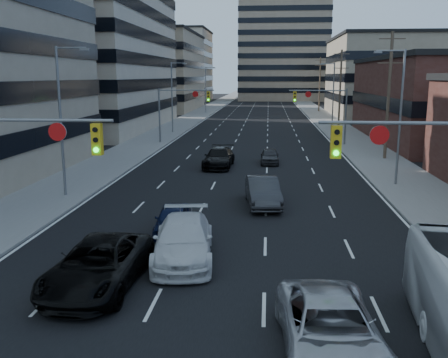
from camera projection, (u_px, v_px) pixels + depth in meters
name	position (u px, v px, depth m)	size (l,w,h in m)	color
road_surface	(262.00, 103.00, 137.04)	(18.00, 300.00, 0.02)	black
sidewalk_left	(220.00, 102.00, 138.02)	(5.00, 300.00, 0.15)	slate
sidewalk_right	(304.00, 103.00, 136.04)	(5.00, 300.00, 0.15)	slate
office_left_mid	(59.00, 26.00, 68.24)	(26.00, 34.00, 28.00)	#ADA089
office_left_far	(150.00, 73.00, 108.22)	(20.00, 30.00, 16.00)	gray
office_right_far	(394.00, 78.00, 92.51)	(22.00, 28.00, 14.00)	gray
apartment_tower	(284.00, 2.00, 150.15)	(26.00, 26.00, 58.00)	gray
bg_block_left	(168.00, 67.00, 147.17)	(24.00, 24.00, 20.00)	#ADA089
bg_block_right	(382.00, 81.00, 133.07)	(22.00, 22.00, 12.00)	gray
signal_near_left	(7.00, 161.00, 17.80)	(6.59, 0.33, 6.00)	slate
signal_near_right	(437.00, 168.00, 16.52)	(6.59, 0.33, 6.00)	slate
signal_far_left	(180.00, 104.00, 53.92)	(6.09, 0.33, 6.00)	slate
signal_far_right	(324.00, 105.00, 52.60)	(6.09, 0.33, 6.00)	slate
utility_pole_block	(389.00, 94.00, 43.13)	(2.20, 0.28, 11.00)	#4C3D2D
utility_pole_midblock	(340.00, 87.00, 72.40)	(2.20, 0.28, 11.00)	#4C3D2D
utility_pole_distant	(320.00, 83.00, 101.66)	(2.20, 0.28, 11.00)	#4C3D2D
streetlight_left_near	(63.00, 115.00, 29.61)	(2.03, 0.22, 9.00)	slate
streetlight_left_mid	(173.00, 94.00, 63.75)	(2.03, 0.22, 9.00)	slate
streetlight_left_far	(206.00, 88.00, 97.89)	(2.03, 0.22, 9.00)	slate
streetlight_right_near	(398.00, 111.00, 32.71)	(2.03, 0.22, 9.00)	slate
streetlight_right_far	(332.00, 93.00, 66.85)	(2.03, 0.22, 9.00)	slate
black_pickup	(98.00, 265.00, 17.46)	(2.73, 5.91, 1.64)	black
white_van	(183.00, 240.00, 20.10)	(2.33, 5.72, 1.66)	silver
silver_suv	(330.00, 330.00, 13.11)	(2.57, 5.57, 1.55)	#AEAFB3
sedan_blue	(173.00, 219.00, 23.61)	(1.59, 3.95, 1.35)	black
sedan_grey_center	(263.00, 192.00, 28.51)	(1.72, 4.94, 1.63)	#2E2E30
sedan_black_far	(219.00, 158.00, 40.55)	(2.21, 5.42, 1.57)	black
sedan_grey_right	(270.00, 156.00, 42.31)	(1.53, 3.80, 1.29)	#2F2E31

